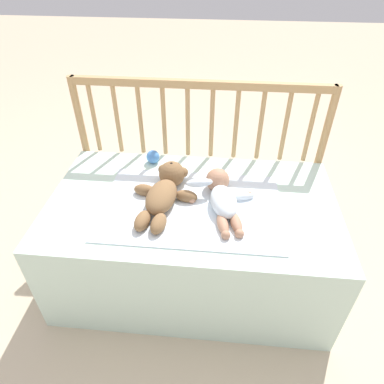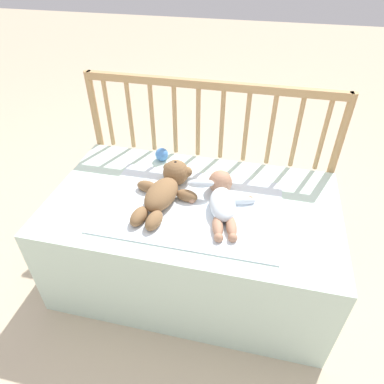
{
  "view_description": "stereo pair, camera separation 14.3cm",
  "coord_description": "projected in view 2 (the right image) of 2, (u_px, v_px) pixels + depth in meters",
  "views": [
    {
      "loc": [
        0.11,
        -1.13,
        1.43
      ],
      "look_at": [
        0.0,
        -0.01,
        0.54
      ],
      "focal_mm": 32.0,
      "sensor_mm": 36.0,
      "label": 1
    },
    {
      "loc": [
        0.25,
        -1.11,
        1.43
      ],
      "look_at": [
        0.0,
        -0.01,
        0.54
      ],
      "focal_mm": 32.0,
      "sensor_mm": 36.0,
      "label": 2
    }
  ],
  "objects": [
    {
      "name": "ground_plane",
      "position": [
        192.0,
        273.0,
        1.78
      ],
      "size": [
        12.0,
        12.0,
        0.0
      ],
      "primitive_type": "plane",
      "color": "#C6B293"
    },
    {
      "name": "crib_mattress",
      "position": [
        193.0,
        240.0,
        1.63
      ],
      "size": [
        1.25,
        0.72,
        0.48
      ],
      "color": "silver",
      "rests_on": "ground_plane"
    },
    {
      "name": "crib_rail",
      "position": [
        210.0,
        132.0,
        1.69
      ],
      "size": [
        1.25,
        0.04,
        0.88
      ],
      "color": "tan",
      "rests_on": "ground_plane"
    },
    {
      "name": "blanket",
      "position": [
        192.0,
        206.0,
        1.45
      ],
      "size": [
        0.75,
        0.49,
        0.01
      ],
      "color": "white",
      "rests_on": "crib_mattress"
    },
    {
      "name": "teddy_bear",
      "position": [
        165.0,
        189.0,
        1.47
      ],
      "size": [
        0.29,
        0.41,
        0.12
      ],
      "color": "olive",
      "rests_on": "crib_mattress"
    },
    {
      "name": "baby",
      "position": [
        222.0,
        199.0,
        1.43
      ],
      "size": [
        0.3,
        0.38,
        0.11
      ],
      "color": "white",
      "rests_on": "crib_mattress"
    },
    {
      "name": "toy_ball",
      "position": [
        162.0,
        154.0,
        1.72
      ],
      "size": [
        0.07,
        0.07,
        0.07
      ],
      "color": "#4C8CDB",
      "rests_on": "crib_mattress"
    }
  ]
}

